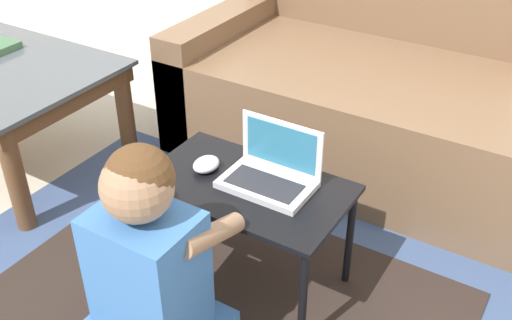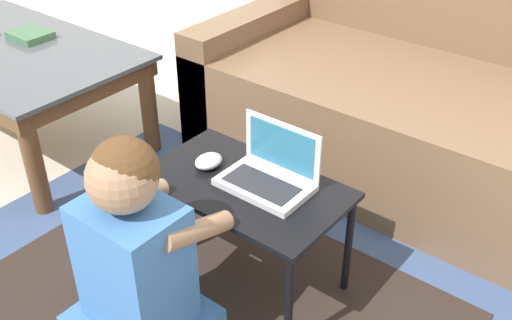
% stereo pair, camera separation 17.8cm
% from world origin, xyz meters
% --- Properties ---
extents(ground_plane, '(16.00, 16.00, 0.00)m').
position_xyz_m(ground_plane, '(0.00, 0.00, 0.00)').
color(ground_plane, beige).
extents(area_rug, '(1.96, 1.51, 0.01)m').
position_xyz_m(area_rug, '(-0.01, -0.06, 0.00)').
color(area_rug, '#3D517A').
rests_on(area_rug, ground_plane).
extents(couch, '(1.86, 0.94, 0.79)m').
position_xyz_m(couch, '(0.17, 1.15, 0.28)').
color(couch, brown).
rests_on(couch, ground_plane).
extents(laptop_desk, '(0.61, 0.36, 0.38)m').
position_xyz_m(laptop_desk, '(-0.01, 0.14, 0.34)').
color(laptop_desk, black).
rests_on(laptop_desk, ground_plane).
extents(laptop, '(0.27, 0.17, 0.18)m').
position_xyz_m(laptop, '(0.05, 0.18, 0.42)').
color(laptop, silver).
rests_on(laptop, laptop_desk).
extents(computer_mouse, '(0.07, 0.10, 0.04)m').
position_xyz_m(computer_mouse, '(-0.15, 0.15, 0.40)').
color(computer_mouse, silver).
rests_on(computer_mouse, laptop_desk).
extents(person_seated, '(0.35, 0.39, 0.70)m').
position_xyz_m(person_seated, '(-0.05, -0.26, 0.31)').
color(person_seated, '#3D70B2').
rests_on(person_seated, ground_plane).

